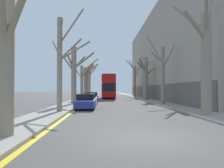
{
  "coord_description": "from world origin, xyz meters",
  "views": [
    {
      "loc": [
        -1.67,
        -8.12,
        1.82
      ],
      "look_at": [
        -0.14,
        30.03,
        2.72
      ],
      "focal_mm": 35.0,
      "sensor_mm": 36.0,
      "label": 1
    }
  ],
  "objects_px": {
    "street_tree_left_0": "(3,51)",
    "parked_car_2": "(92,97)",
    "double_decker_bus": "(108,85)",
    "parked_car_0": "(86,102)",
    "street_tree_left_5": "(89,81)",
    "street_tree_left_3": "(82,81)",
    "street_tree_left_4": "(86,80)",
    "street_tree_right_3": "(135,79)",
    "parked_car_1": "(90,99)",
    "street_tree_right_1": "(162,72)",
    "street_tree_left_2": "(74,74)",
    "street_tree_left_1": "(61,60)",
    "street_tree_right_0": "(205,56)",
    "street_tree_right_2": "(145,77)"
  },
  "relations": [
    {
      "from": "street_tree_left_0",
      "to": "parked_car_2",
      "type": "height_order",
      "value": "street_tree_left_0"
    },
    {
      "from": "parked_car_2",
      "to": "double_decker_bus",
      "type": "bearing_deg",
      "value": 77.76
    },
    {
      "from": "double_decker_bus",
      "to": "parked_car_0",
      "type": "xyz_separation_m",
      "value": [
        -2.6,
        -22.95,
        -1.92
      ]
    },
    {
      "from": "street_tree_left_5",
      "to": "parked_car_2",
      "type": "height_order",
      "value": "street_tree_left_5"
    },
    {
      "from": "street_tree_left_3",
      "to": "street_tree_left_4",
      "type": "relative_size",
      "value": 0.92
    },
    {
      "from": "street_tree_left_0",
      "to": "street_tree_right_3",
      "type": "xyz_separation_m",
      "value": [
        10.5,
        39.03,
        0.78
      ]
    },
    {
      "from": "street_tree_left_4",
      "to": "street_tree_right_3",
      "type": "xyz_separation_m",
      "value": [
        10.39,
        2.21,
        0.36
      ]
    },
    {
      "from": "street_tree_left_3",
      "to": "street_tree_left_4",
      "type": "height_order",
      "value": "street_tree_left_4"
    },
    {
      "from": "double_decker_bus",
      "to": "parked_car_1",
      "type": "distance_m",
      "value": 17.53
    },
    {
      "from": "double_decker_bus",
      "to": "parked_car_1",
      "type": "relative_size",
      "value": 2.62
    },
    {
      "from": "street_tree_left_0",
      "to": "street_tree_right_1",
      "type": "distance_m",
      "value": 19.65
    },
    {
      "from": "street_tree_left_2",
      "to": "parked_car_2",
      "type": "distance_m",
      "value": 6.37
    },
    {
      "from": "street_tree_right_3",
      "to": "street_tree_left_0",
      "type": "bearing_deg",
      "value": -105.06
    },
    {
      "from": "street_tree_right_1",
      "to": "parked_car_0",
      "type": "bearing_deg",
      "value": -152.07
    },
    {
      "from": "street_tree_left_3",
      "to": "street_tree_right_1",
      "type": "xyz_separation_m",
      "value": [
        10.14,
        -10.27,
        0.55
      ]
    },
    {
      "from": "street_tree_left_1",
      "to": "parked_car_1",
      "type": "relative_size",
      "value": 2.15
    },
    {
      "from": "street_tree_left_1",
      "to": "street_tree_right_0",
      "type": "bearing_deg",
      "value": -15.46
    },
    {
      "from": "street_tree_left_4",
      "to": "street_tree_right_3",
      "type": "distance_m",
      "value": 10.63
    },
    {
      "from": "street_tree_left_5",
      "to": "street_tree_left_4",
      "type": "bearing_deg",
      "value": -90.33
    },
    {
      "from": "street_tree_left_2",
      "to": "double_decker_bus",
      "type": "distance_m",
      "value": 17.88
    },
    {
      "from": "street_tree_left_0",
      "to": "street_tree_right_0",
      "type": "height_order",
      "value": "street_tree_right_0"
    },
    {
      "from": "street_tree_left_1",
      "to": "street_tree_left_4",
      "type": "xyz_separation_m",
      "value": [
        -0.26,
        27.88,
        -0.42
      ]
    },
    {
      "from": "street_tree_left_0",
      "to": "street_tree_right_0",
      "type": "relative_size",
      "value": 0.72
    },
    {
      "from": "street_tree_left_4",
      "to": "street_tree_right_2",
      "type": "bearing_deg",
      "value": -41.73
    },
    {
      "from": "street_tree_left_1",
      "to": "street_tree_left_2",
      "type": "xyz_separation_m",
      "value": [
        -0.19,
        9.0,
        -0.39
      ]
    },
    {
      "from": "street_tree_right_0",
      "to": "double_decker_bus",
      "type": "bearing_deg",
      "value": 101.28
    },
    {
      "from": "street_tree_left_1",
      "to": "double_decker_bus",
      "type": "height_order",
      "value": "street_tree_left_1"
    },
    {
      "from": "street_tree_left_3",
      "to": "street_tree_left_4",
      "type": "xyz_separation_m",
      "value": [
        -0.11,
        9.86,
        0.44
      ]
    },
    {
      "from": "street_tree_left_4",
      "to": "street_tree_left_5",
      "type": "height_order",
      "value": "street_tree_left_5"
    },
    {
      "from": "parked_car_1",
      "to": "street_tree_left_2",
      "type": "bearing_deg",
      "value": -178.38
    },
    {
      "from": "parked_car_1",
      "to": "parked_car_2",
      "type": "relative_size",
      "value": 0.88
    },
    {
      "from": "street_tree_left_5",
      "to": "street_tree_left_0",
      "type": "bearing_deg",
      "value": -90.2
    },
    {
      "from": "street_tree_left_4",
      "to": "street_tree_right_3",
      "type": "bearing_deg",
      "value": 12.03
    },
    {
      "from": "street_tree_left_0",
      "to": "street_tree_right_1",
      "type": "relative_size",
      "value": 0.77
    },
    {
      "from": "street_tree_right_3",
      "to": "double_decker_bus",
      "type": "height_order",
      "value": "street_tree_right_3"
    },
    {
      "from": "street_tree_left_3",
      "to": "parked_car_1",
      "type": "bearing_deg",
      "value": -78.67
    },
    {
      "from": "street_tree_left_1",
      "to": "street_tree_right_2",
      "type": "xyz_separation_m",
      "value": [
        10.17,
        18.58,
        -0.31
      ]
    },
    {
      "from": "street_tree_left_5",
      "to": "street_tree_right_2",
      "type": "relative_size",
      "value": 1.16
    },
    {
      "from": "street_tree_right_0",
      "to": "street_tree_right_2",
      "type": "relative_size",
      "value": 1.21
    },
    {
      "from": "street_tree_left_2",
      "to": "parked_car_0",
      "type": "xyz_separation_m",
      "value": [
        1.84,
        -5.67,
        -3.01
      ]
    },
    {
      "from": "street_tree_left_0",
      "to": "street_tree_left_5",
      "type": "xyz_separation_m",
      "value": [
        0.16,
        45.92,
        0.69
      ]
    },
    {
      "from": "street_tree_right_2",
      "to": "street_tree_right_0",
      "type": "bearing_deg",
      "value": -90.33
    },
    {
      "from": "street_tree_left_2",
      "to": "street_tree_left_0",
      "type": "bearing_deg",
      "value": -90.56
    },
    {
      "from": "street_tree_right_3",
      "to": "street_tree_left_1",
      "type": "bearing_deg",
      "value": -108.61
    },
    {
      "from": "street_tree_left_4",
      "to": "parked_car_1",
      "type": "xyz_separation_m",
      "value": [
        1.91,
        -18.83,
        -3.0
      ]
    },
    {
      "from": "street_tree_right_0",
      "to": "street_tree_right_2",
      "type": "height_order",
      "value": "street_tree_right_0"
    },
    {
      "from": "street_tree_left_3",
      "to": "parked_car_1",
      "type": "distance_m",
      "value": 9.49
    },
    {
      "from": "street_tree_right_2",
      "to": "street_tree_left_5",
      "type": "bearing_deg",
      "value": 119.42
    },
    {
      "from": "street_tree_left_1",
      "to": "parked_car_2",
      "type": "height_order",
      "value": "street_tree_left_1"
    },
    {
      "from": "street_tree_left_5",
      "to": "parked_car_2",
      "type": "distance_m",
      "value": 22.97
    }
  ]
}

